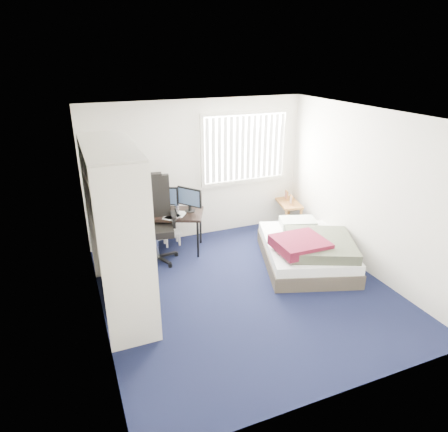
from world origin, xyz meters
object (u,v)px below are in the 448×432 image
desk (161,210)px  bed (307,250)px  office_chair (155,228)px  nightstand (288,204)px

desk → bed: desk is taller
desk → office_chair: 0.39m
nightstand → desk: bearing=-178.7°
nightstand → bed: bearing=-108.8°
bed → desk: bearing=145.0°
nightstand → bed: size_ratio=0.39×
bed → nightstand: bearing=71.2°
nightstand → bed: nightstand is taller
office_chair → nightstand: 2.75m
office_chair → bed: (2.22, -1.13, -0.29)m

